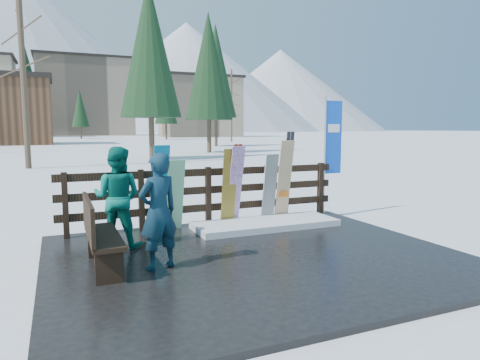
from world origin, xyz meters
name	(u,v)px	position (x,y,z in m)	size (l,w,h in m)	color
ground	(256,260)	(0.00, 0.00, 0.00)	(700.00, 700.00, 0.00)	white
deck	(256,257)	(0.00, 0.00, 0.04)	(6.00, 5.00, 0.08)	black
fence	(208,192)	(0.00, 2.20, 0.74)	(5.60, 0.10, 1.15)	black
snow_patch	(266,224)	(0.96, 1.60, 0.14)	(2.79, 1.00, 0.12)	white
bench	(98,232)	(-2.24, 0.22, 0.60)	(0.41, 1.50, 0.97)	black
snowboard_0	(161,189)	(-0.99, 1.98, 0.88)	(0.28, 0.03, 1.65)	#078CBC
snowboard_1	(175,195)	(-0.72, 1.98, 0.75)	(0.31, 0.03, 1.37)	white
snowboard_2	(229,188)	(0.35, 1.98, 0.84)	(0.28, 0.03, 1.52)	yellow
snowboard_3	(235,186)	(0.48, 1.98, 0.86)	(0.26, 0.03, 1.60)	white
snowboard_4	(270,188)	(1.24, 1.98, 0.77)	(0.28, 0.03, 1.40)	black
snowboard_5	(284,181)	(1.57, 1.98, 0.91)	(0.30, 0.03, 1.68)	silver
ski_pair_a	(236,184)	(0.52, 2.05, 0.88)	(0.16, 0.29, 1.60)	#A82614
ski_pair_b	(287,176)	(1.68, 2.05, 1.00)	(0.17, 0.27, 1.83)	black
rental_flag	(331,142)	(2.90, 2.25, 1.69)	(0.45, 0.04, 2.60)	silver
person_front	(158,211)	(-1.48, -0.04, 0.87)	(0.57, 0.38, 1.58)	#113B45
person_back	(117,197)	(-1.84, 1.29, 0.89)	(0.78, 0.61, 1.61)	#066556
resort_buildings	(69,98)	(1.03, 115.41, 9.81)	(73.00, 87.60, 22.60)	tan
trees	(99,96)	(2.43, 49.42, 5.88)	(42.32, 68.81, 12.84)	#382B1E
mountains	(39,59)	(-10.50, 328.41, 50.20)	(520.00, 260.00, 120.00)	white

